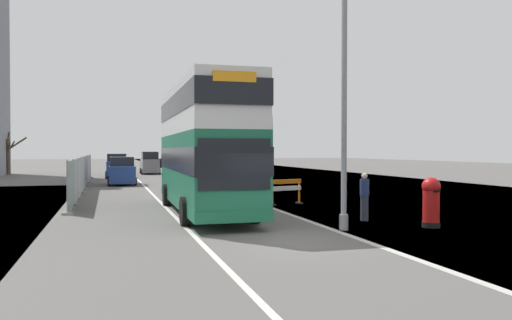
% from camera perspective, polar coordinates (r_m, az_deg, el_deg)
% --- Properties ---
extents(ground, '(140.00, 280.00, 0.10)m').
position_cam_1_polar(ground, '(14.90, 4.92, -9.04)').
color(ground, '#565451').
extents(double_decker_bus, '(2.85, 11.49, 5.16)m').
position_cam_1_polar(double_decker_bus, '(21.14, -5.85, 1.56)').
color(double_decker_bus, '#196042').
rests_on(double_decker_bus, ground).
extents(lamppost_foreground, '(0.29, 0.70, 9.02)m').
position_cam_1_polar(lamppost_foreground, '(16.73, 9.79, 6.91)').
color(lamppost_foreground, gray).
rests_on(lamppost_foreground, ground).
extents(red_pillar_postbox, '(0.61, 0.61, 1.67)m').
position_cam_1_polar(red_pillar_postbox, '(18.05, 18.92, -4.22)').
color(red_pillar_postbox, black).
rests_on(red_pillar_postbox, ground).
extents(roadworks_barrier, '(1.72, 0.85, 1.19)m').
position_cam_1_polar(roadworks_barrier, '(24.20, 3.36, -3.20)').
color(roadworks_barrier, orange).
rests_on(roadworks_barrier, ground).
extents(construction_site_fence, '(0.44, 27.40, 2.18)m').
position_cam_1_polar(construction_site_fence, '(35.09, -18.66, -1.44)').
color(construction_site_fence, '#A8AAAD').
rests_on(construction_site_fence, ground).
extents(car_oncoming_near, '(2.04, 4.57, 2.06)m').
position_cam_1_polar(car_oncoming_near, '(39.37, -14.74, -1.24)').
color(car_oncoming_near, navy).
rests_on(car_oncoming_near, ground).
extents(car_receding_mid, '(2.03, 4.39, 2.23)m').
position_cam_1_polar(car_receding_mid, '(49.30, -15.26, -0.69)').
color(car_receding_mid, navy).
rests_on(car_receding_mid, ground).
extents(car_receding_far, '(1.98, 4.54, 2.39)m').
position_cam_1_polar(car_receding_far, '(56.41, -11.74, -0.39)').
color(car_receding_far, slate).
rests_on(car_receding_far, ground).
extents(bare_tree_far_verge_near, '(3.69, 2.09, 4.92)m').
position_cam_1_polar(bare_tree_far_verge_near, '(59.37, -25.86, 0.84)').
color(bare_tree_far_verge_near, '#4C3D2D').
rests_on(bare_tree_far_verge_near, ground).
extents(pedestrian_at_kerb, '(0.34, 0.34, 1.74)m').
position_cam_1_polar(pedestrian_at_kerb, '(19.10, 11.99, -4.02)').
color(pedestrian_at_kerb, '#2D3342').
rests_on(pedestrian_at_kerb, ground).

